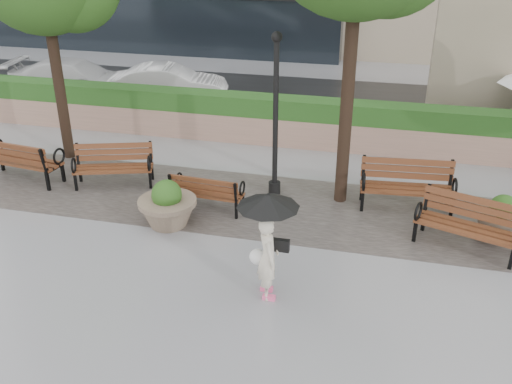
% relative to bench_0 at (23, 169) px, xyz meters
% --- Properties ---
extents(ground, '(100.00, 100.00, 0.00)m').
position_rel_bench_0_xyz_m(ground, '(5.22, -2.88, -0.32)').
color(ground, gray).
rests_on(ground, ground).
extents(cobble_strip, '(28.00, 3.20, 0.01)m').
position_rel_bench_0_xyz_m(cobble_strip, '(5.22, 0.12, -0.32)').
color(cobble_strip, '#383330').
rests_on(cobble_strip, ground).
extents(hedge_wall, '(24.00, 0.80, 1.35)m').
position_rel_bench_0_xyz_m(hedge_wall, '(5.22, 4.12, 0.34)').
color(hedge_wall, tan).
rests_on(hedge_wall, ground).
extents(asphalt_street, '(40.00, 7.00, 0.00)m').
position_rel_bench_0_xyz_m(asphalt_street, '(5.22, 8.12, -0.32)').
color(asphalt_street, black).
rests_on(asphalt_street, ground).
extents(bench_0, '(2.10, 1.05, 1.08)m').
position_rel_bench_0_xyz_m(bench_0, '(0.00, 0.00, 0.00)').
color(bench_0, brown).
rests_on(bench_0, ground).
extents(bench_1, '(1.98, 1.27, 1.00)m').
position_rel_bench_0_xyz_m(bench_1, '(2.31, 0.30, -0.02)').
color(bench_1, brown).
rests_on(bench_1, ground).
extents(bench_2, '(1.64, 0.75, 0.86)m').
position_rel_bench_0_xyz_m(bench_2, '(4.91, -0.40, -0.07)').
color(bench_2, brown).
rests_on(bench_2, ground).
extents(bench_3, '(2.10, 1.00, 1.09)m').
position_rel_bench_0_xyz_m(bench_3, '(9.20, 0.72, 0.00)').
color(bench_3, brown).
rests_on(bench_3, ground).
extents(bench_4, '(2.06, 1.36, 1.04)m').
position_rel_bench_0_xyz_m(bench_4, '(10.35, -0.78, -0.01)').
color(bench_4, brown).
rests_on(bench_4, ground).
extents(planter_left, '(1.23, 1.23, 1.03)m').
position_rel_bench_0_xyz_m(planter_left, '(4.32, -1.27, 0.08)').
color(planter_left, '#7F6B56').
rests_on(planter_left, ground).
extents(planter_right, '(1.08, 1.08, 0.91)m').
position_rel_bench_0_xyz_m(planter_right, '(11.09, -0.05, 0.03)').
color(planter_right, '#7F6B56').
rests_on(planter_right, ground).
extents(lamppost, '(0.28, 0.28, 3.78)m').
position_rel_bench_0_xyz_m(lamppost, '(6.19, 0.75, 1.33)').
color(lamppost, black).
rests_on(lamppost, ground).
extents(car_left, '(4.93, 2.50, 1.37)m').
position_rel_bench_0_xyz_m(car_left, '(-2.36, 6.79, 0.37)').
color(car_left, silver).
rests_on(car_left, ground).
extents(car_right, '(4.25, 2.26, 1.33)m').
position_rel_bench_0_xyz_m(car_right, '(1.07, 7.03, 0.35)').
color(car_right, silver).
rests_on(car_right, ground).
extents(pedestrian, '(1.04, 1.04, 1.91)m').
position_rel_bench_0_xyz_m(pedestrian, '(6.91, -3.18, 0.84)').
color(pedestrian, beige).
rests_on(pedestrian, ground).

